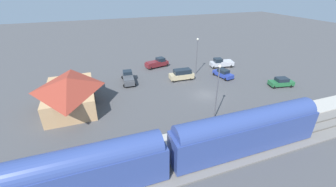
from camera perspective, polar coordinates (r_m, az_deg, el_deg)
name	(u,v)px	position (r m, az deg, el deg)	size (l,w,h in m)	color
ground_plane	(205,95)	(39.04, 9.80, -0.39)	(200.00, 200.00, 0.00)	#4C4C4F
railway_track	(261,143)	(29.71, 23.23, -11.93)	(4.80, 70.00, 0.30)	slate
platform	(241,125)	(31.98, 18.57, -7.88)	(3.20, 46.00, 0.30)	#B7B2A8
passenger_train	(168,149)	(22.42, 0.04, -14.40)	(2.93, 37.23, 4.98)	#33478C
station_building	(70,92)	(37.25, -24.39, 0.40)	(12.33, 7.80, 4.86)	tan
pedestrian_on_platform	(222,121)	(30.15, 14.09, -6.92)	(0.36, 0.36, 1.71)	#333338
pickup_silver	(221,63)	(52.93, 13.85, 7.83)	(2.77, 5.64, 2.14)	silver
sedan_green	(281,82)	(46.70, 27.60, 2.67)	(2.71, 4.78, 1.74)	#236638
pickup_charcoal	(128,78)	(43.72, -10.42, 4.10)	(5.55, 2.85, 2.14)	#47494F
suv_tan	(182,74)	(44.38, 3.62, 5.03)	(2.19, 4.99, 2.22)	#C6B284
sedan_blue	(223,73)	(46.97, 14.28, 5.14)	(4.78, 2.92, 1.74)	#283D9E
pickup_maroon	(157,63)	(51.40, -2.88, 8.02)	(3.03, 5.69, 2.14)	maroon
light_pole_near_platform	(218,87)	(30.07, 12.88, 1.72)	(0.44, 0.44, 8.34)	#515156
light_pole_lot_center	(197,52)	(46.58, 7.61, 10.76)	(0.44, 0.44, 7.74)	#515156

